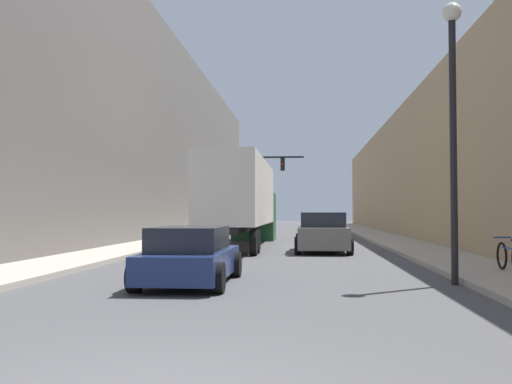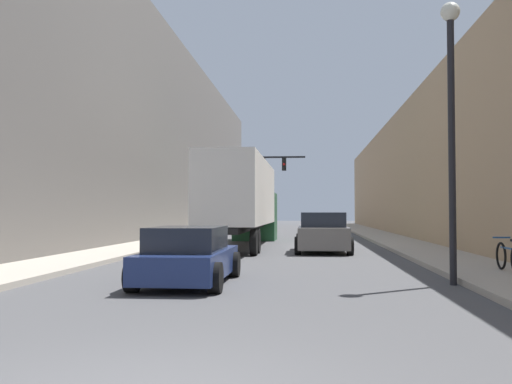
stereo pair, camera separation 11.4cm
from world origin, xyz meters
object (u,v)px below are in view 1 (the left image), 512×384
at_px(suv_car, 322,233).
at_px(street_lamp, 453,102).
at_px(sedan_car, 190,257).
at_px(traffic_signal_gantry, 243,176).
at_px(parked_bicycle, 509,257).
at_px(semi_truck, 243,199).

bearing_deg(suv_car, street_lamp, -75.38).
height_order(suv_car, street_lamp, street_lamp).
relative_size(sedan_car, traffic_signal_gantry, 0.70).
bearing_deg(suv_car, parked_bicycle, -63.06).
distance_m(sedan_car, suv_car, 11.18).
relative_size(suv_car, parked_bicycle, 2.49).
relative_size(sedan_car, suv_car, 0.94).
xyz_separation_m(traffic_signal_gantry, street_lamp, (7.80, -26.85, 0.01)).
bearing_deg(street_lamp, semi_truck, 114.48).
distance_m(traffic_signal_gantry, street_lamp, 27.96).
height_order(semi_truck, suv_car, semi_truck).
bearing_deg(traffic_signal_gantry, street_lamp, -73.80).
height_order(semi_truck, sedan_car, semi_truck).
height_order(traffic_signal_gantry, street_lamp, street_lamp).
xyz_separation_m(suv_car, traffic_signal_gantry, (-5.11, 16.54, 3.40)).
distance_m(sedan_car, traffic_signal_gantry, 27.49).
relative_size(street_lamp, parked_bicycle, 3.56).
distance_m(street_lamp, parked_bicycle, 4.36).
distance_m(sedan_car, parked_bicycle, 8.01).
bearing_deg(suv_car, traffic_signal_gantry, 107.18).
height_order(sedan_car, street_lamp, street_lamp).
bearing_deg(sedan_car, semi_truck, 91.45).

